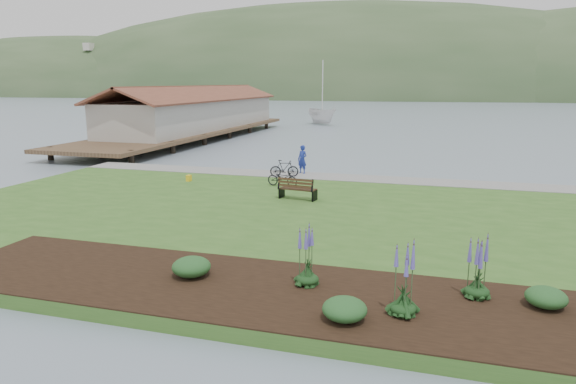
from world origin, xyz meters
name	(u,v)px	position (x,y,z in m)	size (l,w,h in m)	color
ground	(326,214)	(0.00, 0.00, 0.00)	(600.00, 600.00, 0.00)	slate
lawn	(316,221)	(0.00, -2.00, 0.20)	(34.00, 20.00, 0.40)	#335E21
shoreline_path	(352,178)	(0.00, 6.90, 0.42)	(34.00, 2.20, 0.03)	gray
garden_bed	(360,301)	(3.00, -9.80, 0.42)	(24.00, 4.40, 0.04)	black
far_hillside	(488,99)	(20.00, 170.00, 0.00)	(580.00, 80.00, 38.00)	#38532E
pier_pavilion	(196,113)	(-20.00, 27.52, 2.64)	(8.00, 36.00, 5.40)	#4C3826
park_bench	(297,188)	(-1.57, 0.75, 0.94)	(1.82, 0.94, 1.08)	#322013
person	(302,157)	(-3.11, 7.50, 1.40)	(0.73, 0.50, 2.01)	#203296
bicycle_a	(283,178)	(-3.14, 3.54, 0.85)	(1.71, 0.60, 0.90)	black
bicycle_b	(284,168)	(-3.85, 6.19, 0.90)	(1.64, 0.48, 0.99)	black
sailboat	(322,125)	(-11.08, 47.95, 0.00)	(10.50, 10.69, 27.68)	silver
pannier	(189,178)	(-8.54, 3.43, 0.57)	(0.21, 0.32, 0.34)	yellow
echium_0	(404,283)	(4.08, -10.31, 1.23)	(0.62, 0.62, 1.96)	#123313
echium_1	(479,270)	(5.81, -8.77, 1.18)	(0.62, 0.62, 1.76)	#123313
echium_4	(308,257)	(1.49, -9.20, 1.23)	(0.62, 0.62, 1.96)	#123313
shrub_0	(191,267)	(-1.80, -9.51, 0.71)	(1.09, 1.09, 0.54)	#1E4C21
shrub_1	(345,309)	(2.82, -10.97, 0.70)	(1.04, 1.04, 0.52)	#1E4C21
shrub_2	(546,297)	(7.38, -8.90, 0.68)	(0.98, 0.98, 0.49)	#1E4C21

